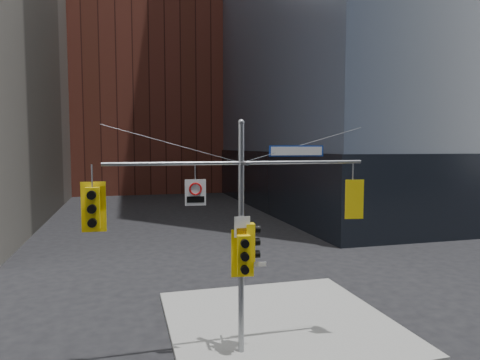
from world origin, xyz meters
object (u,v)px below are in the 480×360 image
regulatory_sign_arm (195,192)px  street_sign_blade (296,151)px  signal_assembly (241,215)px  traffic_light_pole_front (244,255)px  traffic_light_west_arm (93,208)px  traffic_light_east_arm (352,199)px  traffic_light_pole_side (252,242)px

regulatory_sign_arm → street_sign_blade: bearing=5.5°
signal_assembly → traffic_light_pole_front: 1.18m
traffic_light_west_arm → traffic_light_east_arm: (7.99, -0.01, -0.00)m
traffic_light_west_arm → street_sign_blade: 6.22m
traffic_light_pole_side → traffic_light_west_arm: bearing=97.4°
traffic_light_east_arm → street_sign_blade: size_ratio=0.71×
traffic_light_east_arm → traffic_light_pole_front: size_ratio=0.87×
traffic_light_east_arm → traffic_light_pole_side: size_ratio=1.10×
signal_assembly → regulatory_sign_arm: 1.59m
traffic_light_west_arm → traffic_light_east_arm: bearing=2.7°
traffic_light_pole_front → regulatory_sign_arm: bearing=176.3°
traffic_light_pole_side → traffic_light_east_arm: bearing=-82.4°
traffic_light_pole_side → regulatory_sign_arm: regulatory_sign_arm is taller
signal_assembly → traffic_light_west_arm: signal_assembly is taller
traffic_light_east_arm → traffic_light_pole_side: (-3.42, -0.00, -1.22)m
traffic_light_east_arm → street_sign_blade: (-1.97, 0.00, 1.55)m
traffic_light_pole_front → regulatory_sign_arm: size_ratio=1.89×
traffic_light_pole_side → street_sign_blade: (1.45, 0.00, 2.77)m
traffic_light_west_arm → signal_assembly: bearing=2.6°
traffic_light_pole_front → street_sign_blade: bearing=15.0°
street_sign_blade → regulatory_sign_arm: (-3.17, -0.02, -1.18)m
traffic_light_east_arm → signal_assembly: bearing=9.2°
traffic_light_pole_front → street_sign_blade: size_ratio=0.82×
regulatory_sign_arm → traffic_light_east_arm: bearing=5.3°
traffic_light_west_arm → traffic_light_pole_front: 4.52m
street_sign_blade → traffic_light_east_arm: bearing=1.8°
street_sign_blade → regulatory_sign_arm: street_sign_blade is taller
traffic_light_west_arm → traffic_light_east_arm: 7.99m
signal_assembly → street_sign_blade: bearing=0.1°
traffic_light_pole_front → signal_assembly: bearing=96.5°
traffic_light_west_arm → regulatory_sign_arm: size_ratio=1.84×
traffic_light_pole_front → regulatory_sign_arm: (-1.39, 0.25, 1.91)m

